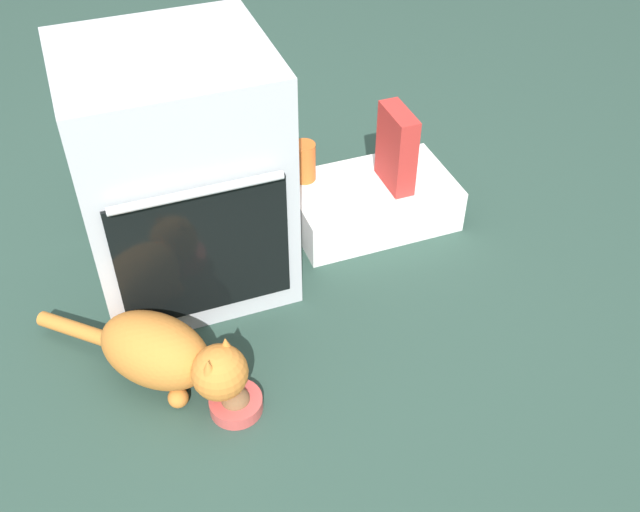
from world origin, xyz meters
The scene contains 7 objects.
ground centered at (0.00, 0.00, 0.00)m, with size 8.00×8.00×0.00m, color #284238.
oven centered at (-0.02, 0.36, 0.39)m, with size 0.58×0.58×0.78m.
pantry_cabinet centered at (0.64, 0.40, 0.08)m, with size 0.56×0.34×0.16m, color white.
food_bowl centered at (-0.03, -0.23, 0.03)m, with size 0.15×0.15×0.08m.
cat centered at (-0.18, -0.08, 0.12)m, with size 0.53×0.55×0.23m.
sauce_jar centered at (0.43, 0.52, 0.23)m, with size 0.08×0.08×0.14m, color #D16023.
cereal_box centered at (0.71, 0.38, 0.30)m, with size 0.07×0.18×0.28m, color #B72D28.
Camera 1 is at (-0.25, -1.46, 1.65)m, focal length 41.07 mm.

